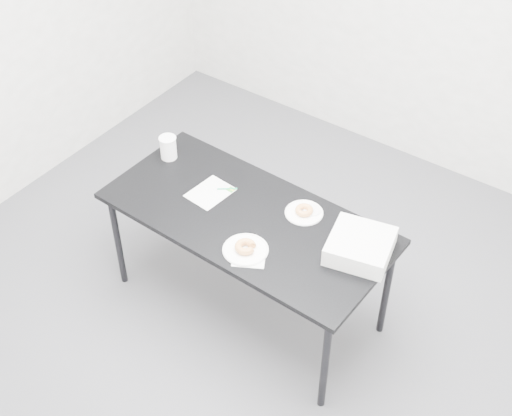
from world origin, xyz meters
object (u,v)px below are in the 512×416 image
Objects in this scene: plate_near at (245,250)px; donut_near at (245,247)px; coffee_cup at (168,147)px; plate_far at (304,213)px; table at (247,223)px; donut_far at (304,210)px; pen at (227,189)px; scorecard at (210,193)px; bakery_box at (360,246)px.

plate_near is 0.02m from donut_near.
plate_far is at bearing 2.98° from coffee_cup.
donut_near is at bearing -53.74° from table.
donut_far is 0.93m from coffee_cup.
pen is 0.47m from coffee_cup.
scorecard is 1.68× the size of coffee_cup.
plate_near is (0.15, -0.22, 0.06)m from table.
coffee_cup is 1.33m from bakery_box.
coffee_cup reaches higher than plate_near.
scorecard is 1.16× the size of plate_far.
donut_far reaches higher than plate_far.
table is 14.47× the size of donut_near.
table is 0.26m from pen.
donut_near reaches higher than table.
donut_far is at bearing 2.98° from coffee_cup.
bakery_box is at bearing 33.48° from plate_near.
plate_far is (0.53, 0.16, 0.00)m from scorecard.
donut_near is at bearing -102.44° from plate_far.
scorecard is at bearing -165.94° from pen.
coffee_cup is at bearing 164.99° from bakery_box.
donut_far reaches higher than pen.
scorecard is 0.78× the size of bakery_box.
pen is at bearing 138.07° from donut_near.
donut_near is (0.37, -0.33, 0.02)m from pen.
donut_near reaches higher than scorecard.
bakery_box is at bearing -37.94° from pen.
donut_far is at bearing 153.65° from bakery_box.
scorecard is at bearing -162.82° from donut_far.
donut_near reaches higher than plate_far.
plate_near is 2.13× the size of donut_near.
scorecard is 0.50m from plate_near.
table is at bearing -12.54° from coffee_cup.
plate_far is at bearing 153.65° from bakery_box.
scorecard is 0.55m from donut_far.
donut_near is at bearing -159.56° from bakery_box.
plate_far is 0.93m from coffee_cup.
plate_far is at bearing 180.00° from donut_far.
donut_far is at bearing 77.56° from plate_near.
donut_near is at bearing -102.44° from donut_far.
scorecard is 2.15× the size of pen.
pen is 0.47m from plate_far.
coffee_cup is at bearing -177.02° from plate_far.
plate_near is at bearing -53.74° from table.
plate_far reaches higher than table.
coffee_cup reaches higher than table.
bakery_box reaches higher than donut_far.
pen is at bearing 138.07° from plate_near.
bakery_box is (0.40, -0.09, 0.03)m from donut_far.
plate_near is at bearing -102.44° from plate_far.
plate_near is at bearing 0.00° from donut_near.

